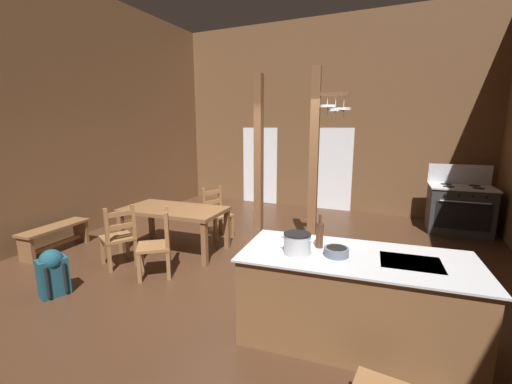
{
  "coord_description": "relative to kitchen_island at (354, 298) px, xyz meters",
  "views": [
    {
      "loc": [
        1.94,
        -4.04,
        2.07
      ],
      "look_at": [
        -0.14,
        0.56,
        1.07
      ],
      "focal_mm": 23.15,
      "sensor_mm": 36.0,
      "label": 1
    }
  ],
  "objects": [
    {
      "name": "backpack",
      "position": [
        -3.53,
        -0.62,
        -0.13
      ],
      "size": [
        0.36,
        0.37,
        0.6
      ],
      "color": "#194756",
      "rests_on": "ground_plane"
    },
    {
      "name": "ground_plane",
      "position": [
        -1.59,
        0.98,
        -0.49
      ],
      "size": [
        8.27,
        9.29,
        0.1
      ],
      "primitive_type": "cube",
      "color": "#422819"
    },
    {
      "name": "bottle_tall_on_counter",
      "position": [
        -0.37,
        0.07,
        0.58
      ],
      "size": [
        0.07,
        0.07,
        0.34
      ],
      "color": "#56331E",
      "rests_on": "kitchen_island"
    },
    {
      "name": "mixing_bowl_on_counter",
      "position": [
        -0.17,
        -0.09,
        0.48
      ],
      "size": [
        0.23,
        0.23,
        0.08
      ],
      "color": "slate",
      "rests_on": "kitchen_island"
    },
    {
      "name": "dining_table",
      "position": [
        -3.11,
        1.25,
        0.21
      ],
      "size": [
        1.75,
        1.0,
        0.74
      ],
      "color": "brown",
      "rests_on": "ground_plane"
    },
    {
      "name": "wall_back",
      "position": [
        -1.59,
        5.29,
        1.88
      ],
      "size": [
        8.27,
        0.14,
        4.64
      ],
      "primitive_type": "cube",
      "color": "brown",
      "rests_on": "ground_plane"
    },
    {
      "name": "ladderback_chair_at_table_end",
      "position": [
        -3.47,
        0.38,
        0.01
      ],
      "size": [
        0.59,
        0.59,
        0.95
      ],
      "color": "olive",
      "rests_on": "ground_plane"
    },
    {
      "name": "stockpot_on_counter",
      "position": [
        -0.53,
        -0.18,
        0.54
      ],
      "size": [
        0.33,
        0.26,
        0.2
      ],
      "color": "silver",
      "rests_on": "kitchen_island"
    },
    {
      "name": "glazed_door_back_left",
      "position": [
        -3.27,
        5.22,
        0.59
      ],
      "size": [
        1.0,
        0.01,
        2.05
      ],
      "primitive_type": "cube",
      "color": "white",
      "rests_on": "ground_plane"
    },
    {
      "name": "ladderback_chair_near_window",
      "position": [
        -2.72,
        0.37,
        0.01
      ],
      "size": [
        0.62,
        0.62,
        0.95
      ],
      "color": "olive",
      "rests_on": "ground_plane"
    },
    {
      "name": "support_post_with_pot_rack",
      "position": [
        -0.96,
        2.2,
        1.18
      ],
      "size": [
        0.64,
        0.3,
        2.99
      ],
      "color": "brown",
      "rests_on": "ground_plane"
    },
    {
      "name": "kitchen_island",
      "position": [
        0.0,
        0.0,
        0.0
      ],
      "size": [
        2.24,
        1.16,
        0.88
      ],
      "color": "brown",
      "rests_on": "ground_plane"
    },
    {
      "name": "bench_along_left_wall",
      "position": [
        -4.92,
        0.38,
        -0.14
      ],
      "size": [
        0.45,
        1.17,
        0.44
      ],
      "color": "brown",
      "rests_on": "ground_plane"
    },
    {
      "name": "stove_range",
      "position": [
        1.41,
        4.39,
        0.04
      ],
      "size": [
        1.18,
        0.87,
        1.32
      ],
      "color": "#303030",
      "rests_on": "ground_plane"
    },
    {
      "name": "glazed_panel_back_right",
      "position": [
        -1.22,
        5.22,
        0.59
      ],
      "size": [
        0.84,
        0.01,
        2.05
      ],
      "primitive_type": "cube",
      "color": "white",
      "rests_on": "ground_plane"
    },
    {
      "name": "support_post_center",
      "position": [
        -2.1,
        2.48,
        1.06
      ],
      "size": [
        0.14,
        0.14,
        2.99
      ],
      "color": "brown",
      "rests_on": "ground_plane"
    },
    {
      "name": "ladderback_chair_by_post",
      "position": [
        -2.85,
        2.17,
        0.01
      ],
      "size": [
        0.58,
        0.58,
        0.95
      ],
      "color": "olive",
      "rests_on": "ground_plane"
    },
    {
      "name": "wall_left",
      "position": [
        -5.4,
        0.98,
        1.88
      ],
      "size": [
        0.14,
        9.29,
        4.64
      ],
      "primitive_type": "cube",
      "color": "brown",
      "rests_on": "ground_plane"
    }
  ]
}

